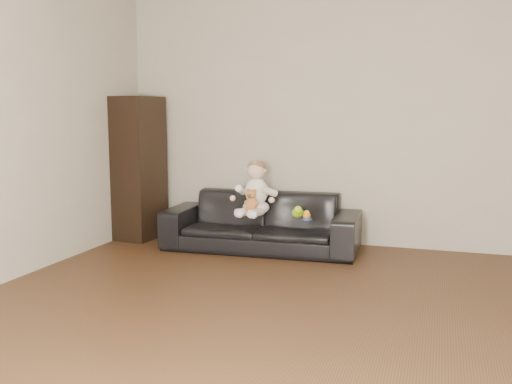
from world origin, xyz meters
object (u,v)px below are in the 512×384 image
(baby, at_px, (256,191))
(toy_blue_disc, at_px, (307,219))
(teddy_bear, at_px, (251,200))
(toy_rattle, at_px, (307,216))
(toy_green, at_px, (298,213))
(sofa, at_px, (261,222))
(cabinet, at_px, (139,168))

(baby, height_order, toy_blue_disc, baby)
(teddy_bear, height_order, toy_rattle, teddy_bear)
(toy_rattle, distance_m, toy_blue_disc, 0.04)
(toy_green, relative_size, toy_rattle, 1.81)
(teddy_bear, distance_m, toy_blue_disc, 0.55)
(sofa, xyz_separation_m, toy_blue_disc, (0.51, -0.22, 0.09))
(toy_green, xyz_separation_m, toy_rattle, (0.10, -0.07, -0.01))
(sofa, height_order, toy_rattle, sofa)
(baby, bearing_deg, cabinet, -170.94)
(sofa, distance_m, teddy_bear, 0.37)
(toy_blue_disc, bearing_deg, sofa, 156.94)
(baby, distance_m, toy_rattle, 0.57)
(cabinet, relative_size, baby, 2.89)
(baby, bearing_deg, teddy_bear, -68.83)
(toy_green, height_order, toy_blue_disc, toy_green)
(cabinet, height_order, toy_blue_disc, cabinet)
(teddy_bear, xyz_separation_m, toy_green, (0.42, 0.13, -0.12))
(toy_green, bearing_deg, toy_rattle, -33.39)
(baby, height_order, toy_rattle, baby)
(sofa, height_order, toy_blue_disc, sofa)
(sofa, bearing_deg, cabinet, 173.41)
(cabinet, height_order, toy_rattle, cabinet)
(cabinet, distance_m, baby, 1.40)
(cabinet, bearing_deg, teddy_bear, -9.88)
(teddy_bear, height_order, toy_green, teddy_bear)
(cabinet, distance_m, toy_blue_disc, 1.98)
(toy_rattle, bearing_deg, baby, 169.90)
(cabinet, relative_size, toy_green, 11.16)
(teddy_bear, relative_size, toy_green, 1.51)
(baby, height_order, toy_green, baby)
(toy_rattle, xyz_separation_m, toy_blue_disc, (0.01, -0.02, -0.03))
(sofa, relative_size, toy_rattle, 25.41)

